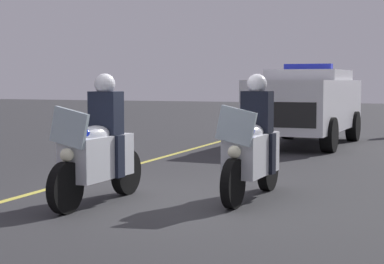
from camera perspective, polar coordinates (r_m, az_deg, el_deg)
name	(u,v)px	position (r m, az deg, el deg)	size (l,w,h in m)	color
ground_plane	(181,200)	(8.91, -0.98, -5.98)	(80.00, 80.00, 0.00)	#333335
lane_stripe_center	(43,190)	(9.93, -12.91, -4.99)	(48.00, 0.12, 0.01)	#E0D14C
police_motorcycle_lead_left	(98,151)	(8.68, -8.19, -1.64)	(2.14, 0.60, 1.72)	black
police_motorcycle_lead_right	(252,148)	(8.96, 5.31, -1.42)	(2.14, 0.60, 1.72)	black
police_suv	(307,103)	(16.75, 10.03, 2.53)	(4.99, 2.28, 2.05)	silver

